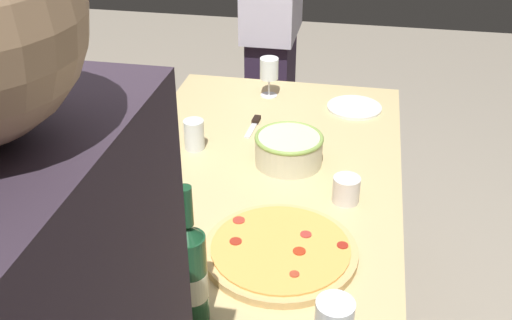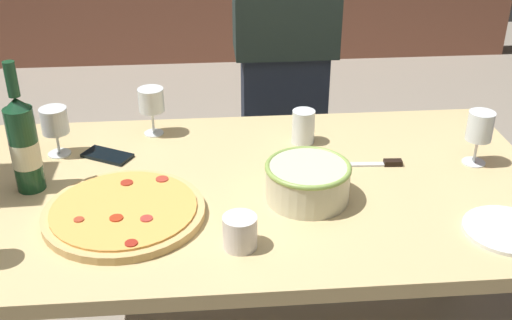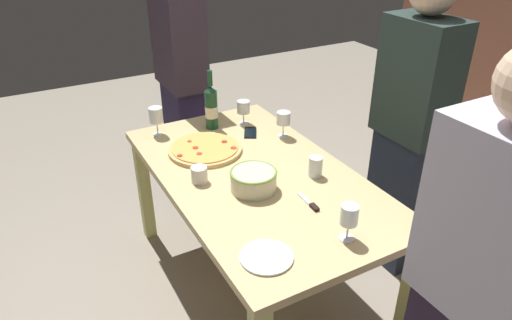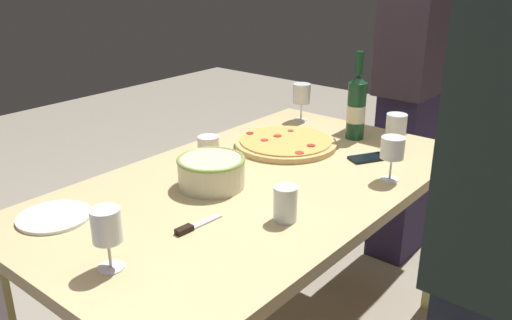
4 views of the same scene
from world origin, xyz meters
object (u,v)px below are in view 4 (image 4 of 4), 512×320
object	(u,v)px
wine_glass_far_right	(302,94)
side_plate	(54,217)
wine_bottle	(356,107)
person_guest_left	(415,85)
pizza	(286,143)
person_guest_right	(510,255)
wine_glass_far_left	(107,229)
wine_glass_by_bottle	(396,125)
pizza_knife	(193,227)
cell_phone	(369,158)
cup_ceramic	(208,147)
dining_table	(256,205)
wine_glass_near_pizza	(392,149)
cup_amber	(285,204)
serving_bowl	(211,171)

from	to	relation	value
wine_glass_far_right	side_plate	size ratio (longest dim) A/B	0.80
wine_bottle	person_guest_left	world-z (taller)	person_guest_left
pizza	person_guest_right	xyz separation A→B (m)	(0.52, 0.98, 0.11)
wine_glass_far_left	wine_glass_by_bottle	bearing A→B (deg)	172.58
wine_bottle	side_plate	world-z (taller)	wine_bottle
side_plate	pizza_knife	bearing A→B (deg)	121.17
pizza	cell_phone	size ratio (longest dim) A/B	2.82
cup_ceramic	side_plate	distance (m)	0.65
dining_table	person_guest_right	world-z (taller)	person_guest_right
dining_table	wine_glass_near_pizza	xyz separation A→B (m)	(-0.30, 0.34, 0.20)
wine_glass_by_bottle	cup_amber	size ratio (longest dim) A/B	1.41
pizza	wine_glass_near_pizza	xyz separation A→B (m)	(0.05, 0.47, 0.10)
wine_glass_far_left	cell_phone	size ratio (longest dim) A/B	1.11
dining_table	person_guest_left	world-z (taller)	person_guest_left
cup_amber	pizza_knife	bearing A→B (deg)	-39.40
person_guest_left	wine_glass_near_pizza	bearing A→B (deg)	21.95
dining_table	pizza_knife	size ratio (longest dim) A/B	9.87
dining_table	wine_glass_far_right	distance (m)	0.76
wine_glass_by_bottle	wine_glass_far_left	distance (m)	1.22
wine_glass_near_pizza	person_guest_right	bearing A→B (deg)	46.51
wine_bottle	pizza_knife	size ratio (longest dim) A/B	2.21
wine_bottle	person_guest_right	bearing A→B (deg)	46.11
wine_glass_far_left	wine_glass_near_pizza	bearing A→B (deg)	163.64
pizza_knife	cup_amber	bearing A→B (deg)	140.60
pizza	wine_glass_by_bottle	xyz separation A→B (m)	(-0.23, 0.36, 0.09)
side_plate	cell_phone	world-z (taller)	same
wine_glass_near_pizza	person_guest_right	distance (m)	0.69
wine_bottle	wine_glass_near_pizza	world-z (taller)	wine_bottle
cup_ceramic	person_guest_right	xyz separation A→B (m)	(0.24, 1.13, 0.08)
serving_bowl	cup_ceramic	distance (m)	0.27
wine_glass_by_bottle	cup_ceramic	distance (m)	0.72
cup_ceramic	person_guest_right	world-z (taller)	person_guest_right
wine_glass_near_pizza	wine_glass_far_left	bearing A→B (deg)	-16.36
wine_glass_near_pizza	pizza_knife	bearing A→B (deg)	-21.76
wine_glass_by_bottle	cup_ceramic	bearing A→B (deg)	-45.07
serving_bowl	wine_glass_far_right	size ratio (longest dim) A/B	1.32
cell_phone	serving_bowl	bearing A→B (deg)	-87.59
serving_bowl	person_guest_left	world-z (taller)	person_guest_left
cup_amber	pizza_knife	size ratio (longest dim) A/B	0.64
cup_ceramic	side_plate	xyz separation A→B (m)	(0.65, 0.00, -0.04)
dining_table	person_guest_right	bearing A→B (deg)	77.92
wine_glass_far_left	side_plate	size ratio (longest dim) A/B	0.76
pizza	wine_glass_far_left	xyz separation A→B (m)	(0.98, 0.20, 0.10)
serving_bowl	wine_bottle	xyz separation A→B (m)	(-0.73, 0.11, 0.08)
serving_bowl	cup_amber	xyz separation A→B (m)	(0.04, 0.33, -0.00)
wine_glass_far_right	pizza_knife	size ratio (longest dim) A/B	1.05
dining_table	side_plate	size ratio (longest dim) A/B	7.60
wine_bottle	dining_table	bearing A→B (deg)	-2.87
dining_table	cell_phone	bearing A→B (deg)	155.26
serving_bowl	wine_glass_far_left	size ratio (longest dim) A/B	1.40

